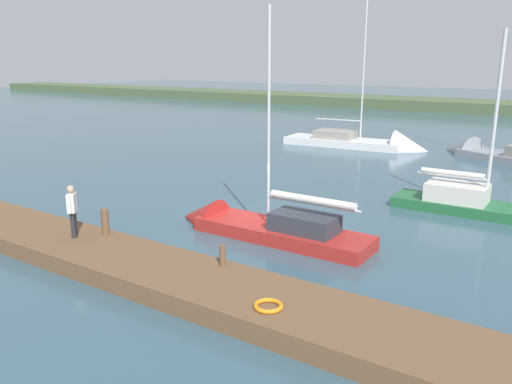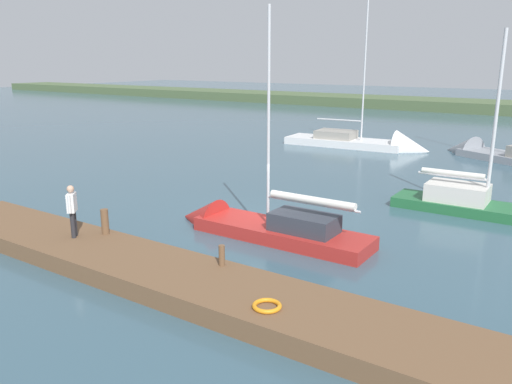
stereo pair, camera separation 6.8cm
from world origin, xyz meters
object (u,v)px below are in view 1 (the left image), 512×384
(sailboat_near_dock, at_px, (370,146))
(person_on_dock, at_px, (72,208))
(mooring_post_far, at_px, (105,222))
(sailboat_behind_pier, at_px, (501,213))
(mooring_post_near, at_px, (223,255))
(sailboat_far_left, at_px, (499,157))
(life_ring_buoy, at_px, (268,306))
(sailboat_far_right, at_px, (256,229))

(sailboat_near_dock, relative_size, person_on_dock, 6.75)
(mooring_post_far, bearing_deg, sailboat_behind_pier, -132.80)
(mooring_post_near, bearing_deg, sailboat_behind_pier, -116.23)
(mooring_post_near, height_order, mooring_post_far, mooring_post_far)
(sailboat_far_left, distance_m, person_on_dock, 25.35)
(life_ring_buoy, bearing_deg, mooring_post_near, -30.65)
(life_ring_buoy, xyz_separation_m, sailboat_near_dock, (7.12, -24.16, -0.40))
(sailboat_far_right, bearing_deg, sailboat_near_dock, -79.82)
(sailboat_behind_pier, distance_m, sailboat_far_left, 12.73)
(person_on_dock, bearing_deg, life_ring_buoy, -44.46)
(mooring_post_far, xyz_separation_m, sailboat_far_right, (-3.11, -3.84, -0.73))
(mooring_post_far, xyz_separation_m, life_ring_buoy, (-6.89, 1.36, -0.35))
(mooring_post_far, height_order, life_ring_buoy, mooring_post_far)
(mooring_post_near, xyz_separation_m, sailboat_far_right, (1.49, -3.84, -0.61))
(sailboat_far_left, bearing_deg, sailboat_behind_pier, 125.84)
(sailboat_behind_pier, xyz_separation_m, person_on_dock, (10.41, 11.33, 1.26))
(sailboat_behind_pier, bearing_deg, sailboat_near_dock, 129.04)
(life_ring_buoy, xyz_separation_m, sailboat_far_left, (-0.89, -24.53, -0.40))
(life_ring_buoy, xyz_separation_m, sailboat_behind_pier, (-2.94, -11.97, -0.38))
(life_ring_buoy, bearing_deg, mooring_post_far, -11.15)
(sailboat_far_right, bearing_deg, person_on_dock, 51.22)
(sailboat_far_right, bearing_deg, mooring_post_far, 51.21)
(life_ring_buoy, distance_m, sailboat_far_left, 24.55)
(sailboat_near_dock, distance_m, sailboat_far_right, 19.25)
(mooring_post_far, bearing_deg, sailboat_far_left, -108.56)
(sailboat_behind_pier, distance_m, sailboat_near_dock, 15.80)
(mooring_post_near, relative_size, sailboat_near_dock, 0.05)
(life_ring_buoy, xyz_separation_m, person_on_dock, (7.47, -0.64, 0.88))
(life_ring_buoy, height_order, sailboat_near_dock, sailboat_near_dock)
(life_ring_buoy, height_order, person_on_dock, person_on_dock)
(sailboat_near_dock, xyz_separation_m, person_on_dock, (0.35, 23.52, 1.28))
(sailboat_behind_pier, xyz_separation_m, sailboat_far_left, (2.05, -12.56, -0.03))
(sailboat_behind_pier, relative_size, person_on_dock, 4.76)
(mooring_post_near, relative_size, person_on_dock, 0.35)
(sailboat_behind_pier, xyz_separation_m, sailboat_near_dock, (10.06, -12.19, -0.02))
(mooring_post_far, bearing_deg, life_ring_buoy, 168.85)
(mooring_post_near, height_order, sailboat_behind_pier, sailboat_behind_pier)
(mooring_post_far, relative_size, person_on_dock, 0.49)
(sailboat_far_left, bearing_deg, sailboat_far_right, 103.00)
(mooring_post_near, relative_size, life_ring_buoy, 0.86)
(mooring_post_far, height_order, sailboat_far_left, sailboat_far_left)
(mooring_post_near, bearing_deg, life_ring_buoy, 149.35)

